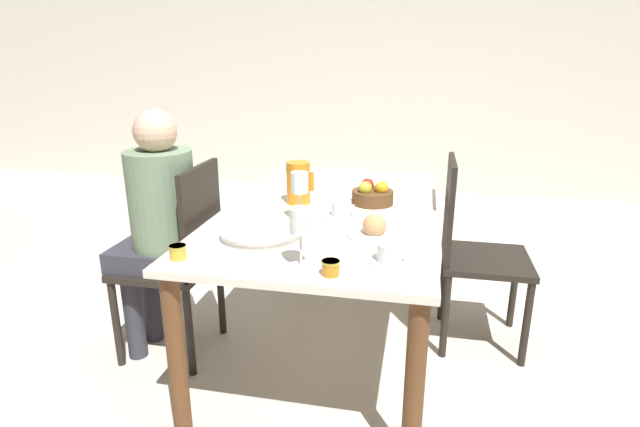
# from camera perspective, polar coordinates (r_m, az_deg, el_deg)

# --- Properties ---
(ground_plane) EXTENTS (20.00, 20.00, 0.00)m
(ground_plane) POSITION_cam_1_polar(r_m,az_deg,el_deg) (2.70, 1.13, -14.15)
(ground_plane) COLOR beige
(wall_back) EXTENTS (10.00, 0.06, 2.60)m
(wall_back) POSITION_cam_1_polar(r_m,az_deg,el_deg) (5.39, 7.60, 16.33)
(wall_back) COLOR beige
(wall_back) RESTS_ON ground_plane
(dining_table) EXTENTS (0.99, 1.69, 0.72)m
(dining_table) POSITION_cam_1_polar(r_m,az_deg,el_deg) (2.42, 1.22, -1.39)
(dining_table) COLOR silver
(dining_table) RESTS_ON ground_plane
(chair_person_side) EXTENTS (0.42, 0.42, 0.95)m
(chair_person_side) POSITION_cam_1_polar(r_m,az_deg,el_deg) (2.47, -15.64, -4.74)
(chair_person_side) COLOR black
(chair_person_side) RESTS_ON ground_plane
(chair_opposite) EXTENTS (0.42, 0.42, 0.95)m
(chair_opposite) POSITION_cam_1_polar(r_m,az_deg,el_deg) (2.58, 16.90, -3.85)
(chair_opposite) COLOR black
(chair_opposite) RESTS_ON ground_plane
(person_seated) EXTENTS (0.39, 0.41, 1.20)m
(person_seated) POSITION_cam_1_polar(r_m,az_deg,el_deg) (2.43, -18.12, -0.15)
(person_seated) COLOR #33333D
(person_seated) RESTS_ON ground_plane
(red_pitcher) EXTENTS (0.14, 0.12, 0.21)m
(red_pitcher) POSITION_cam_1_polar(r_m,az_deg,el_deg) (2.44, -2.50, 3.56)
(red_pitcher) COLOR orange
(red_pitcher) RESTS_ON dining_table
(wine_glass_water) EXTENTS (0.08, 0.08, 0.22)m
(wine_glass_water) POSITION_cam_1_polar(r_m,az_deg,el_deg) (2.17, -2.34, 3.32)
(wine_glass_water) COLOR white
(wine_glass_water) RESTS_ON dining_table
(wine_glass_juice) EXTENTS (0.08, 0.08, 0.21)m
(wine_glass_juice) POSITION_cam_1_polar(r_m,az_deg,el_deg) (1.70, -2.25, -1.18)
(wine_glass_juice) COLOR white
(wine_glass_juice) RESTS_ON dining_table
(teacup_near_person) EXTENTS (0.15, 0.15, 0.07)m
(teacup_near_person) POSITION_cam_1_polar(r_m,az_deg,el_deg) (1.78, 7.94, -4.65)
(teacup_near_person) COLOR silver
(teacup_near_person) RESTS_ON dining_table
(teacup_across) EXTENTS (0.15, 0.15, 0.07)m
(teacup_across) POSITION_cam_1_polar(r_m,az_deg,el_deg) (2.26, 2.48, 0.39)
(teacup_across) COLOR silver
(teacup_across) RESTS_ON dining_table
(serving_tray) EXTENTS (0.33, 0.33, 0.03)m
(serving_tray) POSITION_cam_1_polar(r_m,az_deg,el_deg) (2.03, -6.74, -2.21)
(serving_tray) COLOR #B7B2A8
(serving_tray) RESTS_ON dining_table
(bread_plate) EXTENTS (0.22, 0.22, 0.10)m
(bread_plate) POSITION_cam_1_polar(r_m,az_deg,el_deg) (2.03, 6.22, -1.79)
(bread_plate) COLOR silver
(bread_plate) RESTS_ON dining_table
(jam_jar_amber) EXTENTS (0.06, 0.06, 0.05)m
(jam_jar_amber) POSITION_cam_1_polar(r_m,az_deg,el_deg) (1.67, 1.23, -6.12)
(jam_jar_amber) COLOR #C67A1E
(jam_jar_amber) RESTS_ON dining_table
(jam_jar_red) EXTENTS (0.06, 0.06, 0.05)m
(jam_jar_red) POSITION_cam_1_polar(r_m,az_deg,el_deg) (1.87, -15.94, -4.16)
(jam_jar_red) COLOR gold
(jam_jar_red) RESTS_ON dining_table
(fruit_bowl) EXTENTS (0.20, 0.20, 0.12)m
(fruit_bowl) POSITION_cam_1_polar(r_m,az_deg,el_deg) (2.46, 6.00, 2.14)
(fruit_bowl) COLOR brown
(fruit_bowl) RESTS_ON dining_table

